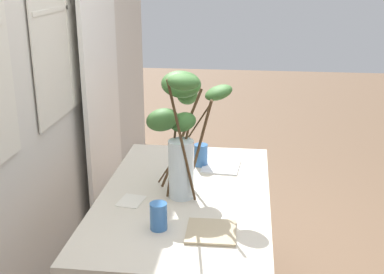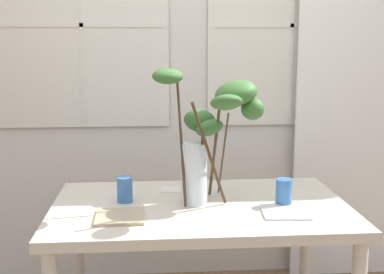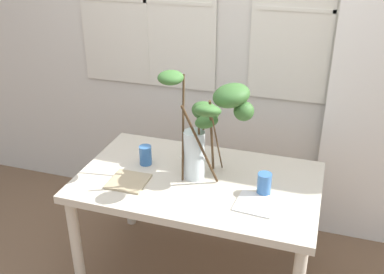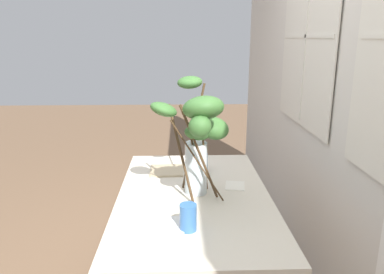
# 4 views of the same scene
# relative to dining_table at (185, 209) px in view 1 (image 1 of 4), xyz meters

# --- Properties ---
(back_wall_with_windows) EXTENTS (5.54, 0.14, 2.95)m
(back_wall_with_windows) POSITION_rel_dining_table_xyz_m (0.00, 0.87, 0.82)
(back_wall_with_windows) COLOR beige
(back_wall_with_windows) RESTS_ON ground
(curtain_sheer_side) EXTENTS (0.76, 0.03, 2.55)m
(curtain_sheer_side) POSITION_rel_dining_table_xyz_m (1.05, 0.73, 0.62)
(curtain_sheer_side) COLOR white
(curtain_sheer_side) RESTS_ON ground
(dining_table) EXTENTS (1.43, 0.86, 0.74)m
(dining_table) POSITION_rel_dining_table_xyz_m (0.00, 0.00, 0.00)
(dining_table) COLOR beige
(dining_table) RESTS_ON ground
(vase_with_branches) EXTENTS (0.55, 0.49, 0.66)m
(vase_with_branches) POSITION_rel_dining_table_xyz_m (0.05, 0.02, 0.46)
(vase_with_branches) COLOR silver
(vase_with_branches) RESTS_ON dining_table
(drinking_glass_blue_left) EXTENTS (0.08, 0.08, 0.12)m
(drinking_glass_blue_left) POSITION_rel_dining_table_xyz_m (-0.37, 0.07, 0.15)
(drinking_glass_blue_left) COLOR #386BAD
(drinking_glass_blue_left) RESTS_ON dining_table
(drinking_glass_blue_right) EXTENTS (0.08, 0.08, 0.13)m
(drinking_glass_blue_right) POSITION_rel_dining_table_xyz_m (0.40, -0.04, 0.15)
(drinking_glass_blue_right) COLOR #386BAD
(drinking_glass_blue_right) RESTS_ON dining_table
(plate_square_left) EXTENTS (0.22, 0.22, 0.01)m
(plate_square_left) POSITION_rel_dining_table_xyz_m (-0.38, -0.17, 0.09)
(plate_square_left) COLOR tan
(plate_square_left) RESTS_ON dining_table
(plate_square_right) EXTENTS (0.22, 0.22, 0.01)m
(plate_square_right) POSITION_rel_dining_table_xyz_m (0.38, -0.16, 0.09)
(plate_square_right) COLOR white
(plate_square_right) RESTS_ON dining_table
(napkin_folded) EXTENTS (0.16, 0.14, 0.00)m
(napkin_folded) POSITION_rel_dining_table_xyz_m (-0.11, 0.25, 0.09)
(napkin_folded) COLOR silver
(napkin_folded) RESTS_ON dining_table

